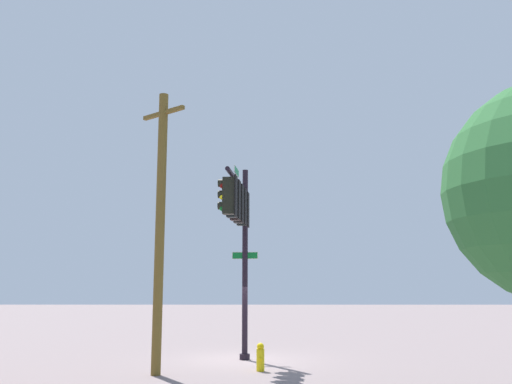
% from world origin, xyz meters
% --- Properties ---
extents(ground_plane, '(120.00, 120.00, 0.00)m').
position_xyz_m(ground_plane, '(0.00, 0.00, 0.00)').
color(ground_plane, gray).
extents(signal_pole_assembly, '(4.33, 1.20, 6.74)m').
position_xyz_m(signal_pole_assembly, '(1.75, -0.21, 4.77)').
color(signal_pole_assembly, black).
rests_on(signal_pole_assembly, ground_plane).
extents(utility_pole, '(1.23, 1.47, 8.42)m').
position_xyz_m(utility_pole, '(3.45, -2.47, 4.35)').
color(utility_pole, brown).
rests_on(utility_pole, ground_plane).
extents(fire_hydrant, '(0.33, 0.24, 0.83)m').
position_xyz_m(fire_hydrant, '(2.67, 0.54, 0.41)').
color(fire_hydrant, yellow).
rests_on(fire_hydrant, ground_plane).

